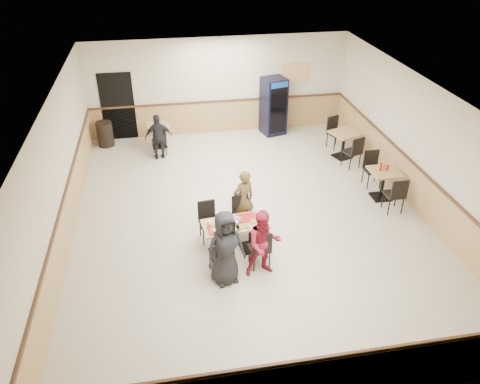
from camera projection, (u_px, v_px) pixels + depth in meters
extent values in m
plane|color=beige|center=(249.00, 216.00, 10.98)|extent=(10.00, 10.00, 0.00)
plane|color=silver|center=(250.00, 93.00, 9.42)|extent=(10.00, 10.00, 0.00)
plane|color=beige|center=(219.00, 86.00, 14.41)|extent=(8.00, 0.00, 8.00)
plane|color=beige|center=(324.00, 336.00, 5.99)|extent=(8.00, 0.00, 8.00)
plane|color=beige|center=(59.00, 175.00, 9.61)|extent=(0.00, 10.00, 10.00)
plane|color=beige|center=(419.00, 146.00, 10.79)|extent=(0.00, 10.00, 10.00)
cube|color=tan|center=(219.00, 117.00, 14.92)|extent=(7.98, 0.03, 1.00)
cube|color=tan|center=(411.00, 183.00, 11.31)|extent=(0.03, 9.98, 1.00)
cube|color=#472B19|center=(219.00, 101.00, 14.63)|extent=(7.98, 0.04, 0.06)
cube|color=black|center=(118.00, 107.00, 14.17)|extent=(1.00, 0.02, 2.10)
cube|color=orange|center=(295.00, 73.00, 14.58)|extent=(0.85, 0.02, 0.60)
cube|color=black|center=(220.00, 253.00, 9.78)|extent=(0.47, 0.47, 0.04)
cylinder|color=black|center=(220.00, 240.00, 9.61)|extent=(0.09, 0.09, 0.65)
cube|color=tan|center=(219.00, 227.00, 9.43)|extent=(0.74, 0.74, 0.04)
cube|color=black|center=(250.00, 247.00, 9.95)|extent=(0.47, 0.47, 0.04)
cylinder|color=black|center=(251.00, 234.00, 9.77)|extent=(0.09, 0.09, 0.65)
cube|color=tan|center=(251.00, 221.00, 9.60)|extent=(0.74, 0.74, 0.04)
imported|color=black|center=(225.00, 248.00, 8.71)|extent=(0.86, 0.68, 1.55)
imported|color=maroon|center=(264.00, 244.00, 8.93)|extent=(0.72, 0.58, 1.43)
imported|color=brown|center=(244.00, 200.00, 10.27)|extent=(0.61, 0.50, 1.43)
imported|color=black|center=(159.00, 137.00, 13.22)|extent=(0.80, 0.39, 1.33)
cube|color=#B00B10|center=(247.00, 218.00, 9.66)|extent=(0.46, 0.36, 0.02)
cube|color=#B00B10|center=(219.00, 229.00, 9.31)|extent=(0.46, 0.36, 0.02)
cylinder|color=white|center=(257.00, 222.00, 9.53)|extent=(0.22, 0.22, 0.01)
cube|color=#A3763F|center=(257.00, 222.00, 9.52)|extent=(0.28, 0.23, 0.02)
cylinder|color=white|center=(216.00, 230.00, 9.30)|extent=(0.22, 0.22, 0.01)
cube|color=#A3763F|center=(216.00, 229.00, 9.30)|extent=(0.29, 0.26, 0.02)
cylinder|color=white|center=(233.00, 229.00, 9.34)|extent=(0.22, 0.22, 0.01)
cube|color=#A3763F|center=(233.00, 228.00, 9.33)|extent=(0.27, 0.20, 0.02)
cylinder|color=white|center=(242.00, 227.00, 9.37)|extent=(0.22, 0.22, 0.01)
cube|color=#A3763F|center=(242.00, 227.00, 9.36)|extent=(0.27, 0.21, 0.02)
cylinder|color=silver|center=(225.00, 231.00, 9.19)|extent=(0.08, 0.08, 0.09)
cylinder|color=silver|center=(223.00, 222.00, 9.46)|extent=(0.08, 0.08, 0.09)
cylinder|color=silver|center=(209.00, 223.00, 9.43)|extent=(0.08, 0.08, 0.09)
cylinder|color=silver|center=(215.00, 232.00, 9.17)|extent=(0.08, 0.08, 0.09)
cylinder|color=#ACB4C0|center=(241.00, 220.00, 9.50)|extent=(0.07, 0.07, 0.12)
cylinder|color=#ACB4C0|center=(237.00, 219.00, 9.52)|extent=(0.07, 0.07, 0.12)
ellipsoid|color=white|center=(236.00, 222.00, 9.47)|extent=(0.14, 0.14, 0.10)
cube|color=black|center=(380.00, 197.00, 11.69)|extent=(0.45, 0.45, 0.04)
cylinder|color=black|center=(382.00, 184.00, 11.50)|extent=(0.09, 0.09, 0.68)
cube|color=tan|center=(385.00, 172.00, 11.32)|extent=(0.70, 0.70, 0.04)
cube|color=black|center=(342.00, 156.00, 13.60)|extent=(0.59, 0.59, 0.04)
cylinder|color=black|center=(343.00, 145.00, 13.41)|extent=(0.09, 0.09, 0.70)
cube|color=tan|center=(345.00, 133.00, 13.23)|extent=(0.92, 0.92, 0.04)
cylinder|color=red|center=(381.00, 167.00, 11.29)|extent=(0.06, 0.06, 0.20)
cylinder|color=#B07C17|center=(384.00, 167.00, 11.31)|extent=(0.06, 0.06, 0.17)
cylinder|color=red|center=(388.00, 167.00, 11.33)|extent=(0.05, 0.05, 0.14)
cube|color=black|center=(160.00, 146.00, 14.21)|extent=(0.48, 0.48, 0.04)
cylinder|color=black|center=(159.00, 136.00, 14.04)|extent=(0.08, 0.08, 0.63)
cube|color=tan|center=(158.00, 126.00, 13.87)|extent=(0.75, 0.75, 0.04)
cube|color=black|center=(273.00, 106.00, 14.63)|extent=(0.82, 0.81, 1.80)
cube|color=black|center=(278.00, 111.00, 14.39)|extent=(0.54, 0.15, 1.42)
cube|color=#0D3D98|center=(280.00, 85.00, 13.95)|extent=(0.55, 0.16, 0.17)
cylinder|color=black|center=(105.00, 134.00, 14.09)|extent=(0.48, 0.48, 0.76)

